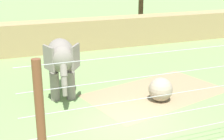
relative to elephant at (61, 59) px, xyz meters
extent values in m
plane|color=#759956|center=(1.80, -3.45, -1.80)|extent=(120.00, 120.00, 0.00)
cube|color=#937F5B|center=(4.25, -1.23, -1.79)|extent=(7.24, 5.24, 0.01)
cube|color=tan|center=(1.80, 8.50, -0.71)|extent=(36.00, 1.80, 2.17)
cylinder|color=gray|center=(0.29, -0.43, -1.15)|extent=(0.41, 0.41, 1.29)
cylinder|color=gray|center=(-0.41, -0.32, -1.15)|extent=(0.41, 0.41, 1.29)
cylinder|color=gray|center=(0.50, 0.87, -1.15)|extent=(0.41, 0.41, 1.29)
cylinder|color=gray|center=(-0.20, 0.99, -1.15)|extent=(0.41, 0.41, 1.29)
ellipsoid|color=gray|center=(0.05, 0.28, 0.12)|extent=(1.66, 2.58, 1.48)
ellipsoid|color=gray|center=(-0.20, -1.21, 0.38)|extent=(1.15, 1.07, 1.07)
cube|color=gray|center=(0.36, -1.20, 0.38)|extent=(0.54, 0.74, 1.02)
cube|color=gray|center=(-0.73, -1.03, 0.38)|extent=(0.31, 0.82, 1.02)
cylinder|color=gray|center=(-0.26, -1.60, 0.00)|extent=(0.36, 0.49, 0.58)
cylinder|color=gray|center=(-0.28, -1.71, -0.40)|extent=(0.29, 0.36, 0.54)
cylinder|color=gray|center=(-0.29, -1.78, -0.79)|extent=(0.22, 0.22, 0.51)
cylinder|color=gray|center=(0.26, 1.60, 0.03)|extent=(0.14, 0.29, 0.74)
sphere|color=gray|center=(3.96, -2.13, -1.26)|extent=(1.08, 1.08, 1.08)
cylinder|color=brown|center=(-1.99, -6.82, 0.12)|extent=(0.22, 0.22, 3.82)
cylinder|color=#B7B7BC|center=(1.80, -6.82, -0.51)|extent=(8.59, 0.02, 0.02)
cylinder|color=#B7B7BC|center=(1.80, -6.82, 0.09)|extent=(8.59, 0.02, 0.02)
cylinder|color=#B7B7BC|center=(1.80, -6.82, 0.68)|extent=(8.59, 0.02, 0.02)
cylinder|color=#B7B7BC|center=(1.80, -6.82, 1.28)|extent=(8.59, 0.02, 0.02)
cylinder|color=#B7B7BC|center=(1.80, -6.82, 1.88)|extent=(8.59, 0.02, 0.02)
cylinder|color=brown|center=(10.00, 12.13, 0.71)|extent=(0.44, 0.44, 5.02)
camera|label=1|loc=(-2.87, -13.58, 3.91)|focal=50.72mm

